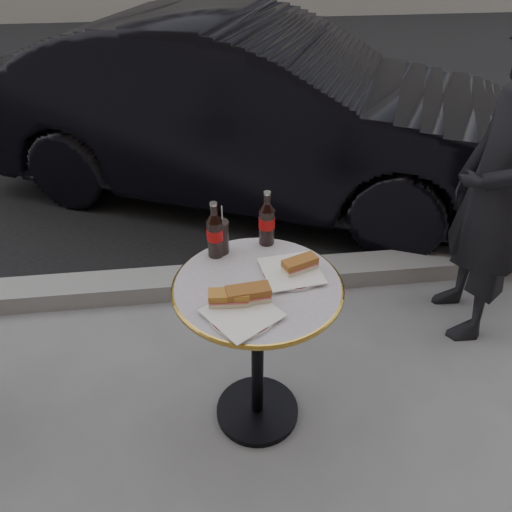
{
  "coord_description": "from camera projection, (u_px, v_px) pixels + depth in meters",
  "views": [
    {
      "loc": [
        -0.17,
        -1.39,
        1.86
      ],
      "look_at": [
        0.0,
        0.05,
        0.82
      ],
      "focal_mm": 35.0,
      "sensor_mm": 36.0,
      "label": 1
    }
  ],
  "objects": [
    {
      "name": "bistro_table",
      "position": [
        258.0,
        355.0,
        2.0
      ],
      "size": [
        0.62,
        0.62,
        0.73
      ],
      "primitive_type": null,
      "color": "#BAB2C4",
      "rests_on": "ground"
    },
    {
      "name": "cola_bottle_right",
      "position": [
        267.0,
        218.0,
        1.94
      ],
      "size": [
        0.08,
        0.08,
        0.23
      ],
      "primitive_type": null,
      "rotation": [
        0.0,
        0.0,
        -0.21
      ],
      "color": "black",
      "rests_on": "bistro_table"
    },
    {
      "name": "ground",
      "position": [
        257.0,
        412.0,
        2.22
      ],
      "size": [
        80.0,
        80.0,
        0.0
      ],
      "primitive_type": "plane",
      "color": "slate",
      "rests_on": "ground"
    },
    {
      "name": "parked_car",
      "position": [
        251.0,
        111.0,
        3.53
      ],
      "size": [
        2.79,
        4.1,
        1.28
      ],
      "primitive_type": "imported",
      "rotation": [
        0.0,
        0.0,
        1.16
      ],
      "color": "black",
      "rests_on": "ground"
    },
    {
      "name": "plate_left",
      "position": [
        242.0,
        315.0,
        1.65
      ],
      "size": [
        0.29,
        0.29,
        0.01
      ],
      "primitive_type": "cylinder",
      "rotation": [
        0.0,
        0.0,
        0.41
      ],
      "color": "silver",
      "rests_on": "bistro_table"
    },
    {
      "name": "plate_right",
      "position": [
        291.0,
        272.0,
        1.84
      ],
      "size": [
        0.23,
        0.23,
        0.01
      ],
      "primitive_type": "cylinder",
      "rotation": [
        0.0,
        0.0,
        -0.04
      ],
      "color": "silver",
      "rests_on": "bistro_table"
    },
    {
      "name": "pedestrian",
      "position": [
        496.0,
        195.0,
        2.27
      ],
      "size": [
        0.4,
        0.58,
        1.53
      ],
      "primitive_type": "imported",
      "rotation": [
        0.0,
        0.0,
        -1.63
      ],
      "color": "black",
      "rests_on": "ground"
    },
    {
      "name": "sandwich_left_b",
      "position": [
        248.0,
        295.0,
        1.68
      ],
      "size": [
        0.16,
        0.09,
        0.05
      ],
      "primitive_type": "cube",
      "rotation": [
        0.0,
        0.0,
        0.11
      ],
      "color": "brown",
      "rests_on": "plate_left"
    },
    {
      "name": "sandwich_right",
      "position": [
        300.0,
        265.0,
        1.83
      ],
      "size": [
        0.14,
        0.11,
        0.05
      ],
      "primitive_type": "cube",
      "rotation": [
        0.0,
        0.0,
        0.38
      ],
      "color": "#985A26",
      "rests_on": "plate_right"
    },
    {
      "name": "curb",
      "position": [
        238.0,
        279.0,
        2.91
      ],
      "size": [
        40.0,
        0.2,
        0.12
      ],
      "primitive_type": "cube",
      "color": "gray",
      "rests_on": "ground"
    },
    {
      "name": "sandwich_left_a",
      "position": [
        229.0,
        298.0,
        1.67
      ],
      "size": [
        0.14,
        0.07,
        0.05
      ],
      "primitive_type": "cube",
      "rotation": [
        0.0,
        0.0,
        -0.06
      ],
      "color": "#B2732D",
      "rests_on": "plate_left"
    },
    {
      "name": "cola_bottle_left",
      "position": [
        215.0,
        229.0,
        1.87
      ],
      "size": [
        0.08,
        0.08,
        0.23
      ],
      "primitive_type": null,
      "rotation": [
        0.0,
        0.0,
        -0.32
      ],
      "color": "black",
      "rests_on": "bistro_table"
    },
    {
      "name": "asphalt_road",
      "position": [
        208.0,
        81.0,
        6.25
      ],
      "size": [
        40.0,
        8.0,
        0.0
      ],
      "primitive_type": "cube",
      "color": "black",
      "rests_on": "ground"
    },
    {
      "name": "cola_glass",
      "position": [
        220.0,
        237.0,
        1.91
      ],
      "size": [
        0.09,
        0.09,
        0.14
      ],
      "primitive_type": "cylinder",
      "rotation": [
        0.0,
        0.0,
        0.31
      ],
      "color": "black",
      "rests_on": "bistro_table"
    }
  ]
}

